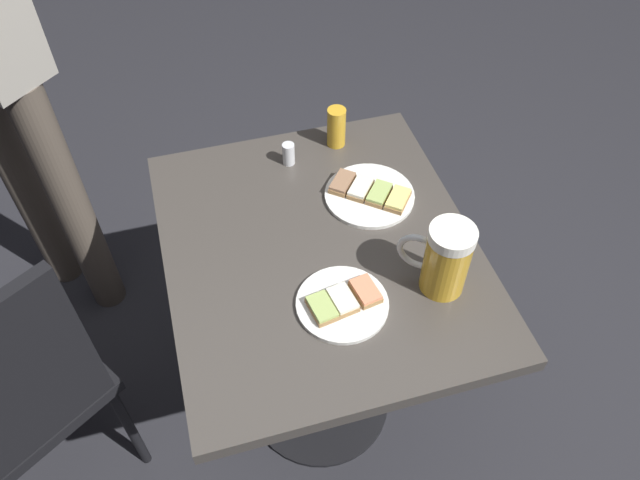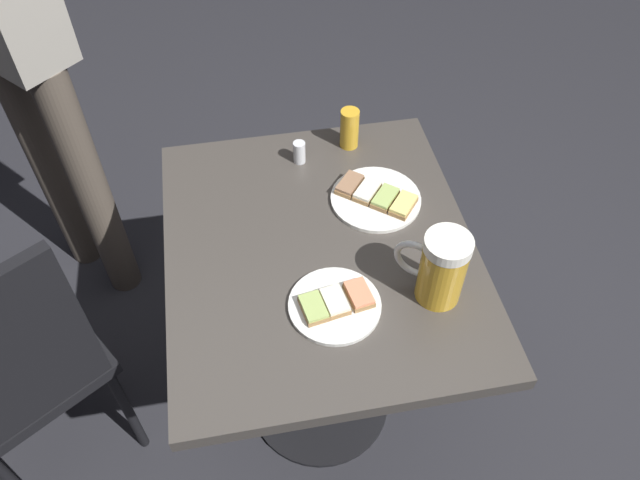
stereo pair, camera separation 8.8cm
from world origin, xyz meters
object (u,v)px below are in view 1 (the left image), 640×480
Objects in this scene: beer_mug at (445,259)px; salt_shaker at (287,154)px; beer_glass_small at (336,127)px; cafe_chair at (18,395)px; plate_near at (344,302)px; plate_far at (370,194)px.

beer_mug is 2.91× the size of salt_shaker.
cafe_chair reaches higher than beer_glass_small.
plate_near is 3.27× the size of salt_shaker.
plate_near is at bearing 151.68° from plate_far.
beer_glass_small is at bearing 5.60° from plate_far.
plate_far is at bearing -174.40° from beer_glass_small.
salt_shaker is 0.06× the size of cafe_chair.
cafe_chair is at bearing 80.91° from plate_near.
plate_far is 0.22m from beer_glass_small.
beer_glass_small is 1.01m from cafe_chair.
salt_shaker is 0.86m from cafe_chair.
salt_shaker is (0.17, 0.16, 0.02)m from plate_far.
beer_mug reaches higher than cafe_chair.
beer_glass_small reaches higher than plate_far.
beer_mug is at bearing -171.16° from beer_glass_small.
beer_mug is (-0.30, -0.06, 0.08)m from plate_far.
plate_far is 0.31m from beer_mug.
plate_far is 2.01× the size of beer_glass_small.
cafe_chair reaches higher than plate_far.
beer_mug is 0.18× the size of cafe_chair.
cafe_chair is at bearing 100.80° from plate_far.
salt_shaker is (0.47, 0.01, 0.02)m from plate_near.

